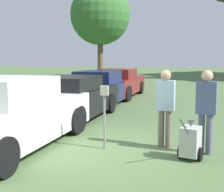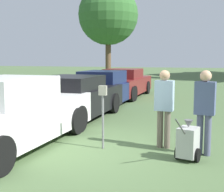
{
  "view_description": "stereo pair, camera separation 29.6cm",
  "coord_description": "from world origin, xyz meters",
  "px_view_note": "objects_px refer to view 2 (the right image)",
  "views": [
    {
      "loc": [
        1.9,
        -6.5,
        2.09
      ],
      "look_at": [
        -0.22,
        1.24,
        1.1
      ],
      "focal_mm": 50.0,
      "sensor_mm": 36.0,
      "label": 1
    },
    {
      "loc": [
        2.18,
        -6.41,
        2.09
      ],
      "look_at": [
        -0.22,
        1.24,
        1.1
      ],
      "focal_mm": 50.0,
      "sensor_mm": 36.0,
      "label": 2
    }
  ],
  "objects_px": {
    "person_supervisor": "(205,107)",
    "parked_car_black": "(73,99)",
    "parked_car_navy": "(104,90)",
    "parking_meter": "(103,105)",
    "equipment_cart": "(188,142)",
    "parked_car_maroon": "(124,83)",
    "person_worker": "(164,104)",
    "parked_car_white": "(10,115)"
  },
  "relations": [
    {
      "from": "parked_car_white",
      "to": "person_worker",
      "type": "xyz_separation_m",
      "value": [
        3.41,
        1.05,
        0.28
      ]
    },
    {
      "from": "parked_car_white",
      "to": "person_supervisor",
      "type": "relative_size",
      "value": 2.85
    },
    {
      "from": "parked_car_black",
      "to": "equipment_cart",
      "type": "distance_m",
      "value": 5.15
    },
    {
      "from": "person_worker",
      "to": "person_supervisor",
      "type": "distance_m",
      "value": 0.95
    },
    {
      "from": "person_worker",
      "to": "equipment_cart",
      "type": "relative_size",
      "value": 1.8
    },
    {
      "from": "person_worker",
      "to": "person_supervisor",
      "type": "relative_size",
      "value": 0.99
    },
    {
      "from": "parked_car_white",
      "to": "parking_meter",
      "type": "relative_size",
      "value": 3.56
    },
    {
      "from": "person_worker",
      "to": "parked_car_navy",
      "type": "bearing_deg",
      "value": -54.32
    },
    {
      "from": "parking_meter",
      "to": "equipment_cart",
      "type": "relative_size",
      "value": 1.46
    },
    {
      "from": "parked_car_maroon",
      "to": "person_worker",
      "type": "relative_size",
      "value": 2.82
    },
    {
      "from": "parked_car_black",
      "to": "equipment_cart",
      "type": "bearing_deg",
      "value": -37.89
    },
    {
      "from": "parked_car_black",
      "to": "parking_meter",
      "type": "bearing_deg",
      "value": -53.81
    },
    {
      "from": "parked_car_black",
      "to": "person_worker",
      "type": "relative_size",
      "value": 2.87
    },
    {
      "from": "parked_car_black",
      "to": "person_supervisor",
      "type": "xyz_separation_m",
      "value": [
        4.31,
        -2.74,
        0.34
      ]
    },
    {
      "from": "parked_car_navy",
      "to": "parking_meter",
      "type": "distance_m",
      "value": 6.5
    },
    {
      "from": "parked_car_navy",
      "to": "person_worker",
      "type": "height_order",
      "value": "person_worker"
    },
    {
      "from": "parked_car_white",
      "to": "parked_car_maroon",
      "type": "distance_m",
      "value": 10.09
    },
    {
      "from": "parked_car_maroon",
      "to": "parking_meter",
      "type": "xyz_separation_m",
      "value": [
        2.08,
        -9.54,
        0.3
      ]
    },
    {
      "from": "person_supervisor",
      "to": "parked_car_navy",
      "type": "bearing_deg",
      "value": -45.51
    },
    {
      "from": "parked_car_maroon",
      "to": "equipment_cart",
      "type": "xyz_separation_m",
      "value": [
        4.01,
        -9.82,
        -0.32
      ]
    },
    {
      "from": "parked_car_black",
      "to": "parking_meter",
      "type": "distance_m",
      "value": 3.62
    },
    {
      "from": "person_supervisor",
      "to": "parked_car_black",
      "type": "bearing_deg",
      "value": -23.9
    },
    {
      "from": "parked_car_white",
      "to": "parked_car_black",
      "type": "relative_size",
      "value": 1.0
    },
    {
      "from": "parked_car_white",
      "to": "parking_meter",
      "type": "height_order",
      "value": "parked_car_white"
    },
    {
      "from": "parked_car_white",
      "to": "parked_car_navy",
      "type": "distance_m",
      "value": 6.7
    },
    {
      "from": "person_worker",
      "to": "equipment_cart",
      "type": "bearing_deg",
      "value": 132.58
    },
    {
      "from": "person_worker",
      "to": "equipment_cart",
      "type": "distance_m",
      "value": 1.18
    },
    {
      "from": "parked_car_navy",
      "to": "equipment_cart",
      "type": "distance_m",
      "value": 7.58
    },
    {
      "from": "person_worker",
      "to": "parked_car_maroon",
      "type": "bearing_deg",
      "value": -64.77
    },
    {
      "from": "parked_car_navy",
      "to": "parked_car_maroon",
      "type": "height_order",
      "value": "parked_car_navy"
    },
    {
      "from": "parked_car_white",
      "to": "equipment_cart",
      "type": "relative_size",
      "value": 5.19
    },
    {
      "from": "parked_car_white",
      "to": "parked_car_black",
      "type": "xyz_separation_m",
      "value": [
        0.0,
        3.49,
        -0.05
      ]
    },
    {
      "from": "equipment_cart",
      "to": "person_supervisor",
      "type": "bearing_deg",
      "value": 72.05
    },
    {
      "from": "parked_car_white",
      "to": "parked_car_maroon",
      "type": "bearing_deg",
      "value": 90.83
    },
    {
      "from": "parked_car_white",
      "to": "parked_car_maroon",
      "type": "xyz_separation_m",
      "value": [
        0.0,
        10.09,
        -0.05
      ]
    },
    {
      "from": "equipment_cart",
      "to": "parking_meter",
      "type": "bearing_deg",
      "value": -174.03
    },
    {
      "from": "person_worker",
      "to": "equipment_cart",
      "type": "height_order",
      "value": "person_worker"
    },
    {
      "from": "parked_car_maroon",
      "to": "person_worker",
      "type": "bearing_deg",
      "value": -68.53
    },
    {
      "from": "parked_car_black",
      "to": "parked_car_maroon",
      "type": "relative_size",
      "value": 1.02
    },
    {
      "from": "person_worker",
      "to": "person_supervisor",
      "type": "height_order",
      "value": "person_supervisor"
    },
    {
      "from": "person_worker",
      "to": "parked_car_white",
      "type": "bearing_deg",
      "value": 21.68
    },
    {
      "from": "equipment_cart",
      "to": "parked_car_black",
      "type": "bearing_deg",
      "value": 155.42
    }
  ]
}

